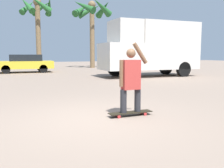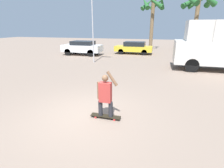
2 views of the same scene
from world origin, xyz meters
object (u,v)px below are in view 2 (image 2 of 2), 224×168
(palm_tree_near_van, at_px, (198,4))
(palm_tree_center_background, at_px, (153,8))
(parked_car_white, at_px, (82,47))
(person_skateboarder, at_px, (105,94))
(parked_car_yellow, at_px, (134,47))
(skateboard, at_px, (106,116))
(flagpole, at_px, (93,19))

(palm_tree_near_van, relative_size, palm_tree_center_background, 1.02)
(parked_car_white, bearing_deg, palm_tree_near_van, 29.46)
(person_skateboarder, distance_m, parked_car_white, 14.10)
(person_skateboarder, distance_m, parked_car_yellow, 14.83)
(skateboard, bearing_deg, palm_tree_center_background, 89.68)
(skateboard, distance_m, palm_tree_center_background, 19.93)
(skateboard, relative_size, palm_tree_center_background, 0.15)
(palm_tree_near_van, distance_m, flagpole, 13.87)
(parked_car_yellow, height_order, palm_tree_near_van, palm_tree_near_van)
(skateboard, distance_m, palm_tree_near_van, 20.58)
(skateboard, height_order, parked_car_yellow, parked_car_yellow)
(person_skateboarder, height_order, parked_car_white, person_skateboarder)
(person_skateboarder, height_order, parked_car_yellow, person_skateboarder)
(palm_tree_center_background, distance_m, flagpole, 11.25)
(palm_tree_near_van, bearing_deg, parked_car_white, -150.54)
(parked_car_yellow, height_order, parked_car_white, parked_car_white)
(parked_car_yellow, height_order, flagpole, flagpole)
(person_skateboarder, xyz_separation_m, parked_car_yellow, (-1.41, 14.76, -0.15))
(parked_car_yellow, xyz_separation_m, palm_tree_center_background, (1.52, 4.52, 4.40))
(palm_tree_center_background, xyz_separation_m, flagpole, (-3.93, -10.42, -1.61))
(parked_car_yellow, bearing_deg, flagpole, -112.24)
(person_skateboarder, bearing_deg, skateboard, -0.00)
(parked_car_white, bearing_deg, flagpole, -52.38)
(skateboard, xyz_separation_m, palm_tree_center_background, (0.11, 19.28, 5.04))
(person_skateboarder, bearing_deg, flagpole, 113.32)
(skateboard, bearing_deg, flagpole, 113.32)
(person_skateboarder, distance_m, palm_tree_center_background, 19.75)
(skateboard, relative_size, flagpole, 0.16)
(skateboard, bearing_deg, parked_car_white, 117.88)
(parked_car_yellow, relative_size, parked_car_white, 0.98)
(skateboard, height_order, palm_tree_center_background, palm_tree_center_background)
(skateboard, relative_size, parked_car_yellow, 0.24)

